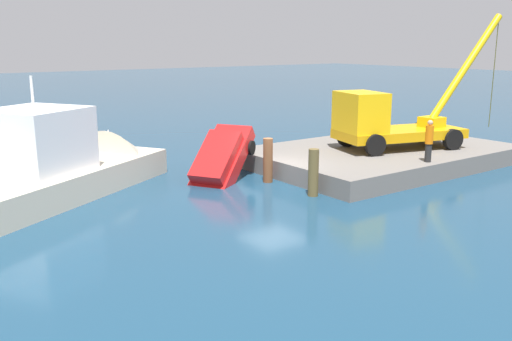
% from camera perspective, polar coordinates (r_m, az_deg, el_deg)
% --- Properties ---
extents(ground, '(200.00, 200.00, 0.00)m').
position_cam_1_polar(ground, '(23.93, 1.80, -1.30)').
color(ground, navy).
extents(dock, '(12.55, 8.17, 0.83)m').
position_cam_1_polar(dock, '(28.37, 12.62, 1.51)').
color(dock, slate).
rests_on(dock, ground).
extents(crane_truck, '(9.78, 4.19, 6.51)m').
position_cam_1_polar(crane_truck, '(27.68, 13.20, 5.00)').
color(crane_truck, orange).
rests_on(crane_truck, dock).
extents(dock_worker, '(0.34, 0.34, 1.83)m').
position_cam_1_polar(dock_worker, '(25.17, 17.23, 2.93)').
color(dock_worker, '#242424').
rests_on(dock_worker, dock).
extents(salvaged_car, '(4.47, 3.68, 3.45)m').
position_cam_1_polar(salvaged_car, '(24.19, -3.91, 0.42)').
color(salvaged_car, red).
rests_on(salvaged_car, ground).
extents(moored_yacht, '(12.72, 9.77, 6.53)m').
position_cam_1_polar(moored_yacht, '(24.54, -17.36, -0.44)').
color(moored_yacht, beige).
rests_on(moored_yacht, ground).
extents(piling_near, '(0.29, 0.29, 2.10)m').
position_cam_1_polar(piling_near, '(25.83, -2.45, 2.14)').
color(piling_near, brown).
rests_on(piling_near, ground).
extents(piling_mid, '(0.41, 0.41, 1.91)m').
position_cam_1_polar(piling_mid, '(23.92, 1.23, 1.04)').
color(piling_mid, brown).
rests_on(piling_mid, ground).
extents(piling_far, '(0.41, 0.41, 1.87)m').
position_cam_1_polar(piling_far, '(21.86, 5.87, -0.22)').
color(piling_far, brown).
rests_on(piling_far, ground).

